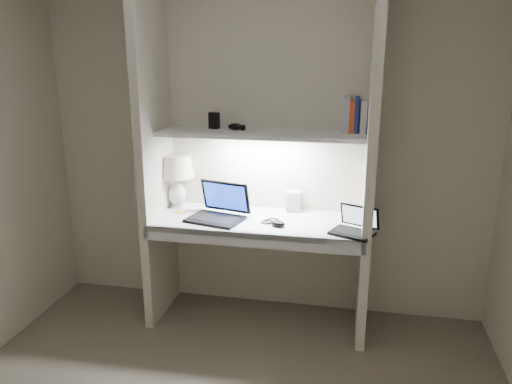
% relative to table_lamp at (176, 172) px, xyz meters
% --- Properties ---
extents(back_wall, '(3.20, 0.01, 2.50)m').
position_rel_table_lamp_xyz_m(back_wall, '(0.64, 0.12, 0.21)').
color(back_wall, beige).
rests_on(back_wall, floor).
extents(alcove_panel_left, '(0.06, 0.55, 2.50)m').
position_rel_table_lamp_xyz_m(alcove_panel_left, '(-0.09, -0.16, 0.21)').
color(alcove_panel_left, beige).
rests_on(alcove_panel_left, floor).
extents(alcove_panel_right, '(0.06, 0.55, 2.50)m').
position_rel_table_lamp_xyz_m(alcove_panel_right, '(1.37, -0.16, 0.21)').
color(alcove_panel_right, beige).
rests_on(alcove_panel_right, floor).
extents(desk, '(1.40, 0.55, 0.04)m').
position_rel_table_lamp_xyz_m(desk, '(0.64, -0.16, -0.29)').
color(desk, white).
rests_on(desk, alcove_panel_left).
extents(desk_apron, '(1.46, 0.03, 0.10)m').
position_rel_table_lamp_xyz_m(desk_apron, '(0.64, -0.42, -0.32)').
color(desk_apron, silver).
rests_on(desk_apron, desk).
extents(shelf, '(1.40, 0.36, 0.03)m').
position_rel_table_lamp_xyz_m(shelf, '(0.64, -0.06, 0.31)').
color(shelf, silver).
rests_on(shelf, back_wall).
extents(strip_light, '(0.60, 0.04, 0.02)m').
position_rel_table_lamp_xyz_m(strip_light, '(0.64, -0.06, 0.29)').
color(strip_light, white).
rests_on(strip_light, shelf).
extents(table_lamp, '(0.27, 0.27, 0.39)m').
position_rel_table_lamp_xyz_m(table_lamp, '(0.00, 0.00, 0.00)').
color(table_lamp, white).
rests_on(table_lamp, desk).
extents(laptop_main, '(0.43, 0.39, 0.25)m').
position_rel_table_lamp_xyz_m(laptop_main, '(0.37, -0.19, -0.21)').
color(laptop_main, black).
rests_on(laptop_main, desk).
extents(laptop_netbook, '(0.33, 0.31, 0.17)m').
position_rel_table_lamp_xyz_m(laptop_netbook, '(1.30, -0.30, -0.23)').
color(laptop_netbook, black).
rests_on(laptop_netbook, desk).
extents(speaker, '(0.11, 0.09, 0.15)m').
position_rel_table_lamp_xyz_m(speaker, '(0.86, 0.07, -0.19)').
color(speaker, silver).
rests_on(speaker, desk).
extents(mouse, '(0.12, 0.10, 0.04)m').
position_rel_table_lamp_xyz_m(mouse, '(0.80, -0.27, -0.25)').
color(mouse, black).
rests_on(mouse, desk).
extents(cable_coil, '(0.14, 0.14, 0.01)m').
position_rel_table_lamp_xyz_m(cable_coil, '(0.74, -0.19, -0.26)').
color(cable_coil, black).
rests_on(cable_coil, desk).
extents(sticky_note, '(0.09, 0.09, 0.00)m').
position_rel_table_lamp_xyz_m(sticky_note, '(0.06, -0.13, -0.26)').
color(sticky_note, gold).
rests_on(sticky_note, desk).
extents(book_row, '(0.22, 0.15, 0.23)m').
position_rel_table_lamp_xyz_m(book_row, '(1.29, 0.04, 0.44)').
color(book_row, silver).
rests_on(book_row, shelf).
extents(shelf_box, '(0.08, 0.07, 0.11)m').
position_rel_table_lamp_xyz_m(shelf_box, '(0.30, -0.00, 0.39)').
color(shelf_box, black).
rests_on(shelf_box, shelf).
extents(shelf_gadget, '(0.11, 0.08, 0.04)m').
position_rel_table_lamp_xyz_m(shelf_gadget, '(0.45, -0.03, 0.35)').
color(shelf_gadget, black).
rests_on(shelf_gadget, shelf).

